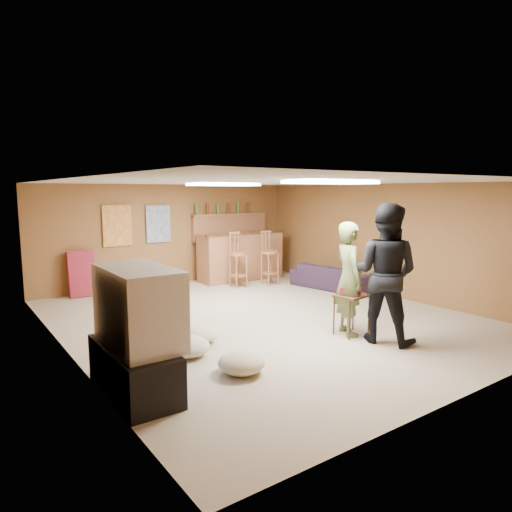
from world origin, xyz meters
TOP-DOWN VIEW (x-y plane):
  - ground at (0.00, 0.00)m, footprint 7.00×7.00m
  - ceiling at (0.00, 0.00)m, footprint 6.00×7.00m
  - wall_back at (0.00, 3.50)m, footprint 6.00×0.02m
  - wall_front at (0.00, -3.50)m, footprint 6.00×0.02m
  - wall_left at (-3.00, 0.00)m, footprint 0.02×7.00m
  - wall_right at (3.00, 0.00)m, footprint 0.02×7.00m
  - tv_stand at (-2.72, -1.50)m, footprint 0.55×1.30m
  - dvd_box at (-2.50, -1.50)m, footprint 0.35×0.50m
  - tv_body at (-2.65, -1.50)m, footprint 0.60×1.10m
  - tv_screen at (-2.34, -1.50)m, footprint 0.02×0.95m
  - bar_counter at (1.50, 2.95)m, footprint 2.00×0.60m
  - bar_lip at (1.50, 2.70)m, footprint 2.10×0.12m
  - bar_shelf at (1.50, 3.40)m, footprint 2.00×0.18m
  - bar_backing at (1.50, 3.42)m, footprint 2.00×0.14m
  - poster_left at (-1.20, 3.46)m, footprint 0.60×0.03m
  - poster_right at (-0.30, 3.46)m, footprint 0.55×0.03m
  - folding_chair_stack at (-2.00, 3.30)m, footprint 0.50×0.26m
  - ceiling_panel_front at (0.00, -1.50)m, footprint 1.20×0.60m
  - ceiling_panel_back at (0.00, 1.20)m, footprint 1.20×0.60m
  - person_olive at (0.52, -1.37)m, footprint 0.59×0.70m
  - person_black at (0.68, -1.88)m, footprint 1.03×1.13m
  - sofa at (2.54, 1.04)m, footprint 0.96×1.80m
  - tray_table at (0.52, -1.44)m, footprint 0.51×0.43m
  - cup_red_near at (0.38, -1.38)m, footprint 0.09×0.09m
  - cup_red_far at (0.59, -1.49)m, footprint 0.10×0.10m
  - cup_blue at (0.67, -1.36)m, footprint 0.08×0.08m
  - bar_stool_left at (1.00, 2.28)m, footprint 0.48×0.48m
  - bar_stool_right at (1.73, 2.12)m, footprint 0.46×0.46m
  - cushion_near_tv at (-1.79, -0.86)m, footprint 0.62×0.62m
  - cushion_mid at (-1.42, -0.49)m, footprint 0.49×0.49m
  - cushion_far at (-1.54, -1.70)m, footprint 0.70×0.70m
  - bottle_row at (1.30, 3.38)m, footprint 1.48×0.08m

SIDE VIEW (x-z plane):
  - ground at x=0.00m, z-range 0.00..0.00m
  - cushion_mid at x=-1.42m, z-range 0.00..0.21m
  - cushion_far at x=-1.54m, z-range 0.00..0.24m
  - cushion_near_tv at x=-1.79m, z-range 0.00..0.25m
  - dvd_box at x=-2.50m, z-range 0.11..0.19m
  - tv_stand at x=-2.72m, z-range 0.00..0.50m
  - sofa at x=2.54m, z-range 0.00..0.50m
  - tray_table at x=0.52m, z-range 0.00..0.59m
  - folding_chair_stack at x=-2.00m, z-range -0.01..0.91m
  - bar_counter at x=1.50m, z-range 0.00..1.10m
  - bar_stool_right at x=1.73m, z-range 0.00..1.11m
  - bar_stool_left at x=1.00m, z-range 0.00..1.19m
  - cup_blue at x=0.67m, z-range 0.59..0.70m
  - cup_red_near at x=0.38m, z-range 0.59..0.70m
  - cup_red_far at x=0.59m, z-range 0.59..0.71m
  - person_olive at x=0.52m, z-range 0.00..1.63m
  - tv_body at x=-2.65m, z-range 0.50..1.30m
  - tv_screen at x=-2.34m, z-range 0.57..1.23m
  - person_black at x=0.68m, z-range 0.00..1.90m
  - wall_back at x=0.00m, z-range 0.00..2.20m
  - wall_front at x=0.00m, z-range 0.00..2.20m
  - wall_left at x=-3.00m, z-range 0.00..2.20m
  - wall_right at x=3.00m, z-range 0.00..2.20m
  - bar_lip at x=1.50m, z-range 1.08..1.12m
  - bar_backing at x=1.50m, z-range 0.90..1.50m
  - poster_left at x=-1.20m, z-range 0.93..1.78m
  - poster_right at x=-0.30m, z-range 0.95..1.75m
  - bar_shelf at x=1.50m, z-range 1.48..1.52m
  - bottle_row at x=1.30m, z-range 1.52..1.78m
  - ceiling_panel_front at x=0.00m, z-range 2.15..2.19m
  - ceiling_panel_back at x=0.00m, z-range 2.15..2.19m
  - ceiling at x=0.00m, z-range 2.19..2.21m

